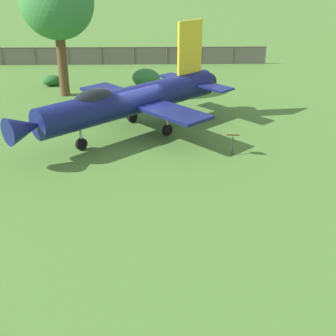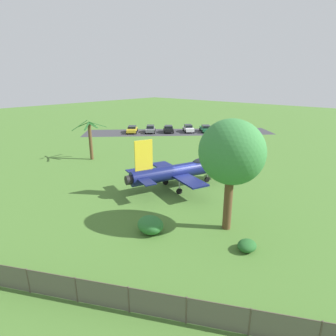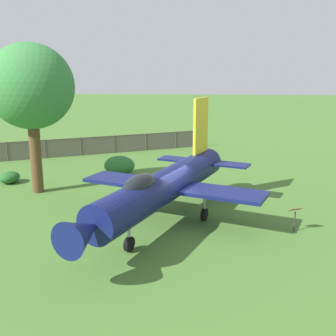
# 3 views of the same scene
# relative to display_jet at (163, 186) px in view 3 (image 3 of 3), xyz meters

# --- Properties ---
(ground_plane) EXTENTS (200.00, 200.00, 0.00)m
(ground_plane) POSITION_rel_display_jet_xyz_m (0.12, 0.32, -1.88)
(ground_plane) COLOR #47722D
(display_jet) EXTENTS (8.82, 12.54, 5.47)m
(display_jet) POSITION_rel_display_jet_xyz_m (0.00, 0.00, 0.00)
(display_jet) COLOR #111951
(display_jet) RESTS_ON ground_plane
(shade_tree) EXTENTS (4.82, 4.31, 8.35)m
(shade_tree) POSITION_rel_display_jet_xyz_m (-7.75, 4.61, 4.05)
(shade_tree) COLOR brown
(shade_tree) RESTS_ON ground_plane
(perimeter_fence) EXTENTS (22.55, 11.91, 1.51)m
(perimeter_fence) POSITION_rel_display_jet_xyz_m (-9.61, 14.28, -1.08)
(perimeter_fence) COLOR #4C4238
(perimeter_fence) RESTS_ON ground_plane
(shrub_near_fence) EXTENTS (1.20, 1.41, 0.72)m
(shrub_near_fence) POSITION_rel_display_jet_xyz_m (-10.28, 6.31, -1.52)
(shrub_near_fence) COLOR #235B26
(shrub_near_fence) RESTS_ON ground_plane
(shrub_by_tree) EXTENTS (2.04, 1.76, 1.29)m
(shrub_by_tree) POSITION_rel_display_jet_xyz_m (-3.87, 8.92, -1.24)
(shrub_by_tree) COLOR #2D7033
(shrub_by_tree) RESTS_ON ground_plane
(info_plaque) EXTENTS (0.70, 0.58, 1.14)m
(info_plaque) POSITION_rel_display_jet_xyz_m (5.78, -0.10, -1.03)
(info_plaque) COLOR #333333
(info_plaque) RESTS_ON ground_plane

